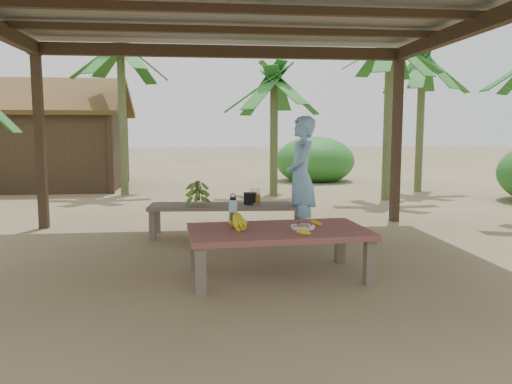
{
  "coord_description": "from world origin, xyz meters",
  "views": [
    {
      "loc": [
        -0.39,
        -5.58,
        1.49
      ],
      "look_at": [
        0.23,
        0.01,
        0.8
      ],
      "focal_mm": 35.0,
      "sensor_mm": 36.0,
      "label": 1
    }
  ],
  "objects": [
    {
      "name": "loose_banana_side",
      "position": [
        0.82,
        -0.48,
        0.52
      ],
      "size": [
        0.13,
        0.15,
        0.04
      ],
      "primitive_type": "ellipsoid",
      "rotation": [
        0.0,
        0.0,
        0.66
      ],
      "color": "yellow",
      "rests_on": "work_table"
    },
    {
      "name": "bench",
      "position": [
        -0.02,
        1.43,
        0.39
      ],
      "size": [
        2.23,
        0.74,
        0.45
      ],
      "rotation": [
        0.0,
        0.0,
        -0.07
      ],
      "color": "brown",
      "rests_on": "ground"
    },
    {
      "name": "green_banana_stalk",
      "position": [
        -0.44,
        1.46,
        0.63
      ],
      "size": [
        0.33,
        0.33,
        0.35
      ],
      "primitive_type": null,
      "rotation": [
        0.0,
        0.0,
        -0.07
      ],
      "color": "#598C2D",
      "rests_on": "bench"
    },
    {
      "name": "banana_plant_nw",
      "position": [
        -2.16,
        6.28,
        3.17
      ],
      "size": [
        1.8,
        1.8,
        3.67
      ],
      "color": "#596638",
      "rests_on": "ground"
    },
    {
      "name": "hut",
      "position": [
        -4.5,
        8.0,
        1.1
      ],
      "size": [
        4.4,
        3.43,
        2.85
      ],
      "color": "black",
      "rests_on": "ground"
    },
    {
      "name": "water_flask",
      "position": [
        -0.05,
        -0.32,
        0.64
      ],
      "size": [
        0.09,
        0.09,
        0.33
      ],
      "color": "#45A3DA",
      "rests_on": "work_table"
    },
    {
      "name": "cooking_pot",
      "position": [
        0.31,
        1.42,
        0.53
      ],
      "size": [
        0.19,
        0.19,
        0.16
      ],
      "primitive_type": "cylinder",
      "color": "black",
      "rests_on": "bench"
    },
    {
      "name": "loose_banana_front",
      "position": [
        0.58,
        -0.96,
        0.52
      ],
      "size": [
        0.15,
        0.06,
        0.04
      ],
      "primitive_type": "ellipsoid",
      "rotation": [
        0.0,
        0.0,
        1.47
      ],
      "color": "yellow",
      "rests_on": "work_table"
    },
    {
      "name": "banana_plant_ne",
      "position": [
        3.58,
        4.74,
        3.08
      ],
      "size": [
        1.8,
        1.8,
        3.58
      ],
      "color": "#596638",
      "rests_on": "ground"
    },
    {
      "name": "pavilion",
      "position": [
        -0.01,
        -0.01,
        2.78
      ],
      "size": [
        6.6,
        5.6,
        2.95
      ],
      "color": "black",
      "rests_on": "ground"
    },
    {
      "name": "ripe_banana_bunch",
      "position": [
        -0.09,
        -0.6,
        0.59
      ],
      "size": [
        0.34,
        0.31,
        0.18
      ],
      "primitive_type": null,
      "rotation": [
        0.0,
        0.0,
        0.2
      ],
      "color": "yellow",
      "rests_on": "work_table"
    },
    {
      "name": "banana_plant_far",
      "position": [
        4.92,
        6.1,
        2.94
      ],
      "size": [
        1.8,
        1.8,
        3.44
      ],
      "color": "#596638",
      "rests_on": "ground"
    },
    {
      "name": "work_table",
      "position": [
        0.38,
        -0.64,
        0.43
      ],
      "size": [
        1.86,
        1.12,
        0.5
      ],
      "rotation": [
        0.0,
        0.0,
        0.07
      ],
      "color": "brown",
      "rests_on": "ground"
    },
    {
      "name": "woman",
      "position": [
        1.0,
        1.21,
        0.85
      ],
      "size": [
        0.49,
        0.67,
        1.69
      ],
      "primitive_type": "imported",
      "rotation": [
        0.0,
        0.0,
        -1.72
      ],
      "color": "#7BB5E9",
      "rests_on": "ground"
    },
    {
      "name": "ground",
      "position": [
        0.0,
        0.0,
        0.0
      ],
      "size": [
        80.0,
        80.0,
        0.0
      ],
      "primitive_type": "plane",
      "color": "brown",
      "rests_on": "ground"
    },
    {
      "name": "skewer_rack",
      "position": [
        0.37,
        1.36,
        0.57
      ],
      "size": [
        0.18,
        0.09,
        0.24
      ],
      "primitive_type": null,
      "rotation": [
        0.0,
        0.0,
        -0.07
      ],
      "color": "#A57F47",
      "rests_on": "bench"
    },
    {
      "name": "plate",
      "position": [
        0.63,
        -0.68,
        0.52
      ],
      "size": [
        0.25,
        0.25,
        0.04
      ],
      "color": "white",
      "rests_on": "work_table"
    },
    {
      "name": "banana_plant_n",
      "position": [
        1.27,
        5.7,
        2.41
      ],
      "size": [
        1.8,
        1.8,
        2.9
      ],
      "color": "#596638",
      "rests_on": "ground"
    }
  ]
}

